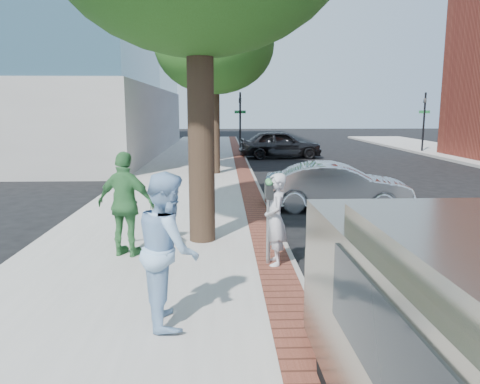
{
  "coord_description": "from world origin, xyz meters",
  "views": [
    {
      "loc": [
        -0.17,
        -7.33,
        2.78
      ],
      "look_at": [
        0.15,
        1.53,
        1.2
      ],
      "focal_mm": 35.0,
      "sensor_mm": 36.0,
      "label": 1
    }
  ],
  "objects_px": {
    "bg_car": "(280,144)",
    "parking_meter": "(269,204)",
    "sedan_silver": "(337,187)",
    "person_officer": "(168,248)",
    "person_green": "(126,204)",
    "person_gray": "(275,220)"
  },
  "relations": [
    {
      "from": "bg_car",
      "to": "parking_meter",
      "type": "bearing_deg",
      "value": 169.6
    },
    {
      "from": "sedan_silver",
      "to": "bg_car",
      "type": "distance_m",
      "value": 14.03
    },
    {
      "from": "parking_meter",
      "to": "person_officer",
      "type": "bearing_deg",
      "value": -123.67
    },
    {
      "from": "person_officer",
      "to": "parking_meter",
      "type": "bearing_deg",
      "value": -46.34
    },
    {
      "from": "person_officer",
      "to": "person_green",
      "type": "relative_size",
      "value": 1.0
    },
    {
      "from": "person_gray",
      "to": "person_green",
      "type": "relative_size",
      "value": 0.83
    },
    {
      "from": "parking_meter",
      "to": "bg_car",
      "type": "distance_m",
      "value": 19.16
    },
    {
      "from": "parking_meter",
      "to": "person_gray",
      "type": "bearing_deg",
      "value": -16.64
    },
    {
      "from": "person_officer",
      "to": "person_gray",
      "type": "bearing_deg",
      "value": -48.85
    },
    {
      "from": "parking_meter",
      "to": "person_officer",
      "type": "height_order",
      "value": "person_officer"
    },
    {
      "from": "parking_meter",
      "to": "person_green",
      "type": "height_order",
      "value": "person_green"
    },
    {
      "from": "person_green",
      "to": "sedan_silver",
      "type": "distance_m",
      "value": 6.61
    },
    {
      "from": "parking_meter",
      "to": "bg_car",
      "type": "bearing_deg",
      "value": 82.5
    },
    {
      "from": "parking_meter",
      "to": "person_gray",
      "type": "distance_m",
      "value": 0.29
    },
    {
      "from": "person_gray",
      "to": "bg_car",
      "type": "bearing_deg",
      "value": 169.67
    },
    {
      "from": "parking_meter",
      "to": "person_officer",
      "type": "distance_m",
      "value": 2.6
    },
    {
      "from": "sedan_silver",
      "to": "person_officer",
      "type": "bearing_deg",
      "value": 158.83
    },
    {
      "from": "person_gray",
      "to": "bg_car",
      "type": "distance_m",
      "value": 19.18
    },
    {
      "from": "person_gray",
      "to": "person_officer",
      "type": "distance_m",
      "value": 2.64
    },
    {
      "from": "parking_meter",
      "to": "person_green",
      "type": "relative_size",
      "value": 0.78
    },
    {
      "from": "person_gray",
      "to": "sedan_silver",
      "type": "height_order",
      "value": "person_gray"
    },
    {
      "from": "parking_meter",
      "to": "bg_car",
      "type": "relative_size",
      "value": 0.31
    }
  ]
}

